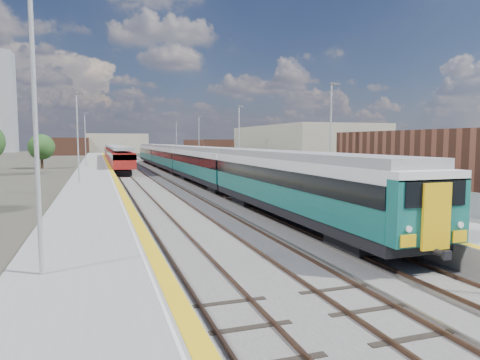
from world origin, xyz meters
TOP-DOWN VIEW (x-y plane):
  - ground at (0.00, 50.00)m, footprint 320.00×320.00m
  - ballast_bed at (-2.25, 52.50)m, footprint 10.50×155.00m
  - tracks at (-1.65, 54.18)m, footprint 8.96×160.00m
  - platform_right at (5.28, 52.49)m, footprint 4.70×155.00m
  - platform_left at (-9.05, 52.49)m, footprint 4.30×155.00m
  - buildings at (-18.12, 138.60)m, footprint 72.00×185.50m
  - green_train at (1.50, 48.13)m, footprint 2.97×82.70m
  - red_train at (-5.50, 78.42)m, footprint 2.83×57.40m
  - tree_c at (-17.28, 72.49)m, footprint 4.17×4.17m
  - tree_d at (23.77, 61.81)m, footprint 5.19×5.19m

SIDE VIEW (x-z plane):
  - ground at x=0.00m, z-range 0.00..0.00m
  - ballast_bed at x=-2.25m, z-range 0.00..0.06m
  - tracks at x=-1.65m, z-range 0.02..0.19m
  - platform_left at x=-9.05m, z-range -3.74..4.78m
  - platform_right at x=5.28m, z-range -3.72..4.80m
  - red_train at x=-5.50m, z-range 0.33..3.90m
  - green_train at x=1.50m, z-range 0.67..3.94m
  - tree_c at x=-17.28m, z-range 0.73..6.38m
  - tree_d at x=23.77m, z-range 0.91..7.95m
  - buildings at x=-18.12m, z-range -9.30..30.70m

